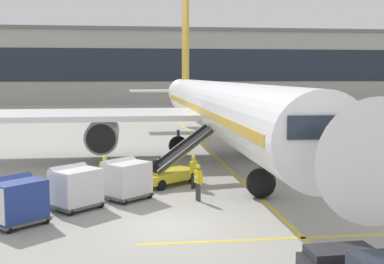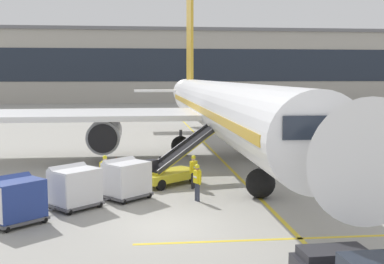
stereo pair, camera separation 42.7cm
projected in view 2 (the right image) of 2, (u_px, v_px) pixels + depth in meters
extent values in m
plane|color=#9E9B93|center=(167.00, 226.00, 19.37)|extent=(600.00, 600.00, 0.00)
cylinder|color=white|center=(221.00, 107.00, 34.59)|extent=(3.64, 37.55, 3.53)
cube|color=gold|center=(221.00, 107.00, 34.59)|extent=(3.67, 36.05, 0.42)
cone|color=white|center=(342.00, 152.00, 14.31)|extent=(3.37, 3.54, 3.36)
cone|color=white|center=(189.00, 93.00, 55.88)|extent=(3.02, 5.66, 3.00)
cube|color=white|center=(82.00, 115.00, 34.51)|extent=(17.85, 7.56, 0.36)
cylinder|color=#93969E|center=(105.00, 134.00, 34.09)|extent=(2.20, 4.89, 2.19)
cylinder|color=black|center=(103.00, 139.00, 31.63)|extent=(1.86, 0.13, 1.86)
cube|color=white|center=(348.00, 113.00, 36.64)|extent=(17.85, 7.56, 0.36)
cylinder|color=#93969E|center=(330.00, 131.00, 35.87)|extent=(2.20, 4.89, 2.19)
cylinder|color=black|center=(344.00, 135.00, 33.41)|extent=(1.86, 0.13, 1.86)
cube|color=gold|center=(190.00, 37.00, 53.80)|extent=(0.29, 4.51, 11.26)
cube|color=white|center=(190.00, 91.00, 54.18)|extent=(12.13, 3.04, 0.20)
cube|color=#1E2633|center=(312.00, 125.00, 16.70)|extent=(2.48, 1.60, 0.78)
cylinder|color=#47474C|center=(261.00, 171.00, 23.74)|extent=(0.22, 0.22, 1.17)
sphere|color=black|center=(260.00, 183.00, 23.80)|extent=(1.43, 1.43, 1.43)
cylinder|color=#47474C|center=(181.00, 138.00, 36.42)|extent=(0.22, 0.22, 1.17)
sphere|color=black|center=(181.00, 146.00, 36.48)|extent=(1.43, 1.43, 1.43)
cylinder|color=#47474C|center=(252.00, 137.00, 37.00)|extent=(0.22, 0.22, 1.17)
sphere|color=black|center=(252.00, 145.00, 37.07)|extent=(1.43, 1.43, 1.43)
cube|color=gold|center=(168.00, 175.00, 26.72)|extent=(3.65, 3.38, 0.44)
cube|color=black|center=(151.00, 166.00, 26.25)|extent=(0.82, 0.81, 0.70)
cylinder|color=#333338|center=(160.00, 164.00, 26.72)|extent=(0.08, 0.08, 0.80)
cube|color=gold|center=(184.00, 150.00, 27.41)|extent=(4.32, 3.73, 2.25)
cube|color=black|center=(184.00, 148.00, 27.40)|extent=(4.12, 3.53, 2.10)
cube|color=#333338|center=(190.00, 148.00, 27.09)|extent=(3.74, 3.03, 2.28)
cube|color=#333338|center=(179.00, 147.00, 27.71)|extent=(3.74, 3.03, 2.28)
cylinder|color=black|center=(194.00, 178.00, 27.07)|extent=(0.56, 0.51, 0.56)
cylinder|color=black|center=(175.00, 174.00, 28.10)|extent=(0.56, 0.51, 0.56)
cylinder|color=black|center=(161.00, 185.00, 25.39)|extent=(0.56, 0.51, 0.56)
cylinder|color=black|center=(142.00, 181.00, 26.42)|extent=(0.56, 0.51, 0.56)
cube|color=#515156|center=(127.00, 195.00, 23.64)|extent=(2.56, 2.53, 0.12)
cylinder|color=#4C4C51|center=(104.00, 200.00, 22.64)|extent=(0.56, 0.52, 0.07)
cube|color=silver|center=(127.00, 178.00, 23.55)|extent=(2.41, 2.39, 1.50)
cube|color=silver|center=(121.00, 166.00, 23.76)|extent=(1.92, 1.85, 0.74)
cube|color=silver|center=(111.00, 181.00, 22.83)|extent=(0.99, 1.08, 1.38)
sphere|color=black|center=(104.00, 197.00, 23.50)|extent=(0.30, 0.30, 0.30)
sphere|color=black|center=(123.00, 201.00, 22.61)|extent=(0.30, 0.30, 0.30)
sphere|color=black|center=(130.00, 191.00, 24.69)|extent=(0.30, 0.30, 0.30)
sphere|color=black|center=(149.00, 195.00, 23.80)|extent=(0.30, 0.30, 0.30)
cube|color=#515156|center=(75.00, 204.00, 21.96)|extent=(2.56, 2.53, 0.12)
cylinder|color=#4C4C51|center=(49.00, 210.00, 20.95)|extent=(0.56, 0.52, 0.07)
cube|color=silver|center=(75.00, 186.00, 21.86)|extent=(2.41, 2.39, 1.50)
cube|color=silver|center=(69.00, 173.00, 22.07)|extent=(1.92, 1.85, 0.74)
cube|color=silver|center=(56.00, 190.00, 21.14)|extent=(0.99, 1.08, 1.38)
sphere|color=black|center=(51.00, 206.00, 21.81)|extent=(0.30, 0.30, 0.30)
sphere|color=black|center=(69.00, 212.00, 20.92)|extent=(0.30, 0.30, 0.30)
sphere|color=black|center=(81.00, 199.00, 23.01)|extent=(0.30, 0.30, 0.30)
sphere|color=black|center=(100.00, 204.00, 22.11)|extent=(0.30, 0.30, 0.30)
cube|color=#515156|center=(17.00, 219.00, 19.63)|extent=(2.56, 2.53, 0.12)
cube|color=navy|center=(16.00, 199.00, 19.54)|extent=(2.41, 2.39, 1.50)
cube|color=navy|center=(10.00, 184.00, 19.75)|extent=(1.92, 1.85, 0.74)
sphere|color=black|center=(7.00, 229.00, 18.59)|extent=(0.30, 0.30, 0.30)
sphere|color=black|center=(26.00, 213.00, 20.68)|extent=(0.30, 0.30, 0.30)
sphere|color=black|center=(44.00, 219.00, 19.79)|extent=(0.30, 0.30, 0.30)
cube|color=#28282D|center=(334.00, 253.00, 13.22)|extent=(1.83, 1.05, 0.24)
cylinder|color=#333847|center=(198.00, 192.00, 23.17)|extent=(0.15, 0.15, 0.86)
cylinder|color=#333847|center=(196.00, 192.00, 23.33)|extent=(0.15, 0.15, 0.86)
cube|color=yellow|center=(197.00, 177.00, 23.17)|extent=(0.36, 0.44, 0.58)
cube|color=white|center=(195.00, 177.00, 23.11)|extent=(0.13, 0.32, 0.08)
sphere|color=#9E7051|center=(197.00, 168.00, 23.12)|extent=(0.21, 0.21, 0.21)
sphere|color=yellow|center=(197.00, 167.00, 23.11)|extent=(0.23, 0.23, 0.23)
cylinder|color=yellow|center=(200.00, 179.00, 22.96)|extent=(0.09, 0.09, 0.56)
cylinder|color=yellow|center=(195.00, 177.00, 23.39)|extent=(0.09, 0.09, 0.56)
cylinder|color=black|center=(195.00, 180.00, 25.91)|extent=(0.15, 0.15, 0.86)
cylinder|color=black|center=(193.00, 181.00, 25.76)|extent=(0.15, 0.15, 0.86)
cube|color=yellow|center=(194.00, 167.00, 25.76)|extent=(0.43, 0.44, 0.58)
cube|color=white|center=(196.00, 167.00, 25.68)|extent=(0.23, 0.26, 0.08)
sphere|color=tan|center=(194.00, 159.00, 25.71)|extent=(0.21, 0.21, 0.21)
sphere|color=yellow|center=(194.00, 157.00, 25.70)|extent=(0.23, 0.23, 0.23)
cylinder|color=yellow|center=(196.00, 167.00, 25.96)|extent=(0.09, 0.09, 0.56)
cylinder|color=yellow|center=(191.00, 168.00, 25.57)|extent=(0.09, 0.09, 0.56)
cylinder|color=#333847|center=(103.00, 180.00, 25.82)|extent=(0.15, 0.15, 0.86)
cylinder|color=#333847|center=(107.00, 180.00, 25.84)|extent=(0.15, 0.15, 0.86)
cube|color=yellow|center=(105.00, 167.00, 25.75)|extent=(0.39, 0.26, 0.58)
cube|color=white|center=(105.00, 166.00, 25.87)|extent=(0.34, 0.03, 0.08)
sphere|color=beige|center=(105.00, 159.00, 25.70)|extent=(0.21, 0.21, 0.21)
sphere|color=yellow|center=(105.00, 157.00, 25.69)|extent=(0.23, 0.23, 0.23)
cylinder|color=yellow|center=(100.00, 168.00, 25.72)|extent=(0.09, 0.09, 0.56)
cylinder|color=yellow|center=(110.00, 167.00, 25.79)|extent=(0.09, 0.09, 0.56)
cylinder|color=black|center=(111.00, 191.00, 23.50)|extent=(0.15, 0.15, 0.86)
cylinder|color=black|center=(108.00, 191.00, 23.40)|extent=(0.15, 0.15, 0.86)
cube|color=yellow|center=(109.00, 176.00, 23.37)|extent=(0.45, 0.39, 0.58)
cube|color=white|center=(110.00, 176.00, 23.27)|extent=(0.30, 0.17, 0.08)
sphere|color=brown|center=(109.00, 167.00, 23.32)|extent=(0.21, 0.21, 0.21)
sphere|color=yellow|center=(109.00, 166.00, 23.31)|extent=(0.23, 0.23, 0.23)
cylinder|color=yellow|center=(114.00, 176.00, 23.51)|extent=(0.09, 0.09, 0.56)
cylinder|color=yellow|center=(104.00, 177.00, 23.24)|extent=(0.09, 0.09, 0.56)
cube|color=black|center=(116.00, 166.00, 32.08)|extent=(0.54, 0.54, 0.05)
cone|color=orange|center=(116.00, 161.00, 32.05)|extent=(0.43, 0.43, 0.57)
cylinder|color=white|center=(116.00, 161.00, 32.05)|extent=(0.24, 0.24, 0.07)
cube|color=black|center=(126.00, 173.00, 29.68)|extent=(0.65, 0.65, 0.05)
cone|color=orange|center=(126.00, 167.00, 29.64)|extent=(0.52, 0.52, 0.69)
cylinder|color=white|center=(126.00, 167.00, 29.64)|extent=(0.29, 0.29, 0.08)
cube|color=yellow|center=(221.00, 159.00, 35.00)|extent=(0.20, 110.00, 0.01)
cube|color=yellow|center=(300.00, 238.00, 17.93)|extent=(12.00, 0.20, 0.01)
cube|color=#A8A399|center=(207.00, 68.00, 113.82)|extent=(114.76, 16.45, 15.21)
cube|color=#1E2633|center=(213.00, 65.00, 105.61)|extent=(111.32, 0.10, 6.84)
cube|color=slate|center=(208.00, 32.00, 111.30)|extent=(113.61, 13.98, 0.70)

